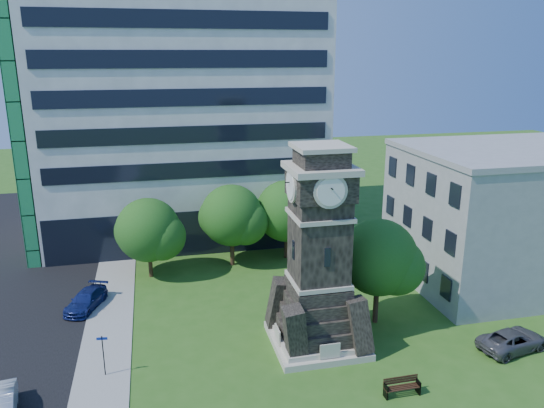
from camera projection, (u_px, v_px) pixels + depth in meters
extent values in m
plane|color=#2D5B1A|center=(276.00, 368.00, 29.83)|extent=(160.00, 160.00, 0.00)
cube|color=gray|center=(107.00, 342.00, 32.45)|extent=(3.00, 70.00, 0.06)
cube|color=#B7B0A0|center=(317.00, 340.00, 32.29)|extent=(5.40, 5.40, 0.40)
cube|color=#B7B0A0|center=(317.00, 335.00, 32.20)|extent=(4.80, 4.80, 0.30)
cube|color=black|center=(319.00, 231.00, 30.37)|extent=(3.00, 3.00, 6.40)
cube|color=#B7B0A0|center=(318.00, 280.00, 31.20)|extent=(3.25, 3.25, 0.25)
cube|color=#B7B0A0|center=(320.00, 215.00, 30.10)|extent=(3.25, 3.25, 0.25)
cube|color=black|center=(327.00, 257.00, 29.22)|extent=(0.35, 0.08, 1.10)
cube|color=black|center=(321.00, 184.00, 29.61)|extent=(3.30, 3.30, 1.60)
cube|color=#B7B0A0|center=(321.00, 168.00, 29.36)|extent=(3.70, 3.70, 0.35)
cylinder|color=white|center=(331.00, 192.00, 27.95)|extent=(1.56, 0.06, 1.56)
cylinder|color=white|center=(290.00, 186.00, 29.22)|extent=(0.06, 1.56, 1.56)
cube|color=black|center=(321.00, 158.00, 29.19)|extent=(2.60, 2.60, 0.90)
cube|color=#B7B0A0|center=(322.00, 147.00, 29.03)|extent=(3.00, 3.00, 0.25)
cube|color=white|center=(181.00, 87.00, 49.70)|extent=(25.00, 15.00, 28.00)
cube|color=black|center=(193.00, 232.00, 46.24)|extent=(24.50, 0.80, 4.00)
cube|color=#999C9F|center=(507.00, 218.00, 40.28)|extent=(15.00, 12.00, 10.00)
cube|color=#999C9F|center=(516.00, 150.00, 38.85)|extent=(15.20, 12.20, 0.40)
imported|color=navy|center=(86.00, 300.00, 36.63)|extent=(3.10, 4.50, 1.21)
imported|color=#4F5055|center=(513.00, 340.00, 31.50)|extent=(4.75, 2.90, 1.23)
cube|color=black|center=(386.00, 392.00, 27.10)|extent=(0.06, 0.48, 0.75)
cube|color=black|center=(418.00, 387.00, 27.49)|extent=(0.06, 0.48, 0.75)
cube|color=black|center=(402.00, 387.00, 27.27)|extent=(1.93, 0.51, 0.04)
cube|color=black|center=(400.00, 380.00, 27.41)|extent=(1.93, 0.04, 0.43)
cylinder|color=black|center=(104.00, 356.00, 28.76)|extent=(0.06, 0.06, 2.42)
cube|color=navy|center=(102.00, 339.00, 28.47)|extent=(0.58, 0.04, 0.15)
cylinder|color=#332114|center=(150.00, 263.00, 41.69)|extent=(0.32, 0.32, 2.26)
sphere|color=#1F591A|center=(148.00, 230.00, 40.93)|extent=(4.98, 4.98, 4.98)
sphere|color=#1F591A|center=(162.00, 236.00, 40.80)|extent=(3.73, 3.73, 3.73)
sphere|color=#1F591A|center=(137.00, 231.00, 41.40)|extent=(3.48, 3.48, 3.48)
cylinder|color=#332114|center=(232.00, 251.00, 44.00)|extent=(0.37, 0.37, 2.51)
sphere|color=#2C5118|center=(231.00, 215.00, 43.16)|extent=(5.06, 5.06, 5.06)
sphere|color=#2C5118|center=(245.00, 222.00, 43.04)|extent=(3.79, 3.79, 3.79)
sphere|color=#2C5118|center=(220.00, 217.00, 43.63)|extent=(3.54, 3.54, 3.54)
cylinder|color=#332114|center=(286.00, 244.00, 45.63)|extent=(0.39, 0.39, 2.43)
sphere|color=#2A631D|center=(287.00, 211.00, 44.82)|extent=(5.24, 5.24, 5.24)
sphere|color=#2A631D|center=(300.00, 217.00, 44.68)|extent=(3.93, 3.93, 3.93)
sphere|color=#2A631D|center=(274.00, 213.00, 45.31)|extent=(3.67, 3.67, 3.67)
cylinder|color=#332114|center=(376.00, 304.00, 34.54)|extent=(0.34, 0.34, 2.65)
sphere|color=#2B5A1A|center=(379.00, 257.00, 33.65)|extent=(4.93, 4.93, 4.93)
sphere|color=#2B5A1A|center=(396.00, 266.00, 33.54)|extent=(3.69, 3.69, 3.69)
sphere|color=#2B5A1A|center=(362.00, 259.00, 34.12)|extent=(3.45, 3.45, 3.45)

